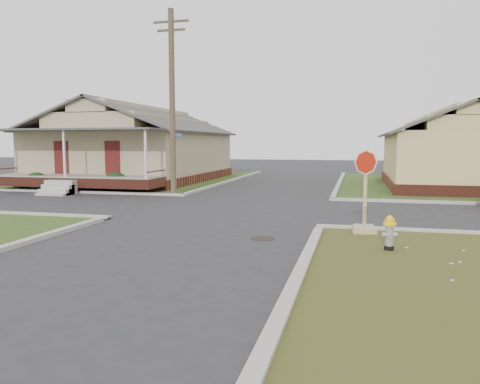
# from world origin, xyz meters

# --- Properties ---
(ground) EXTENTS (120.00, 120.00, 0.00)m
(ground) POSITION_xyz_m (0.00, 0.00, 0.00)
(ground) COLOR #29292B
(ground) RESTS_ON ground
(verge_far_left) EXTENTS (19.00, 19.00, 0.05)m
(verge_far_left) POSITION_xyz_m (-13.00, 18.00, 0.03)
(verge_far_left) COLOR #2D4418
(verge_far_left) RESTS_ON ground
(curbs) EXTENTS (80.00, 40.00, 0.12)m
(curbs) POSITION_xyz_m (0.00, 5.00, 0.00)
(curbs) COLOR #AEA89D
(curbs) RESTS_ON ground
(manhole) EXTENTS (0.64, 0.64, 0.01)m
(manhole) POSITION_xyz_m (2.20, -0.50, 0.01)
(manhole) COLOR black
(manhole) RESTS_ON ground
(corner_house) EXTENTS (10.10, 15.50, 5.30)m
(corner_house) POSITION_xyz_m (-10.00, 16.68, 2.28)
(corner_house) COLOR maroon
(corner_house) RESTS_ON ground
(side_house_yellow) EXTENTS (7.60, 11.60, 4.70)m
(side_house_yellow) POSITION_xyz_m (10.00, 16.50, 2.19)
(side_house_yellow) COLOR maroon
(side_house_yellow) RESTS_ON ground
(utility_pole) EXTENTS (1.80, 0.28, 9.00)m
(utility_pole) POSITION_xyz_m (-4.20, 8.90, 4.66)
(utility_pole) COLOR #453827
(utility_pole) RESTS_ON ground
(fire_hydrant) EXTENTS (0.31, 0.31, 0.84)m
(fire_hydrant) POSITION_xyz_m (5.43, -1.29, 0.51)
(fire_hydrant) COLOR black
(fire_hydrant) RESTS_ON ground
(stop_sign) EXTENTS (0.67, 0.65, 2.36)m
(stop_sign) POSITION_xyz_m (4.88, 0.84, 0.56)
(stop_sign) COLOR tan
(stop_sign) RESTS_ON ground
(hedge_left) EXTENTS (1.32, 1.08, 1.00)m
(hedge_left) POSITION_xyz_m (-12.22, 9.09, 0.55)
(hedge_left) COLOR black
(hedge_left) RESTS_ON verge_far_left
(hedge_right) EXTENTS (1.36, 1.11, 1.04)m
(hedge_right) POSITION_xyz_m (-7.72, 9.54, 0.57)
(hedge_right) COLOR black
(hedge_right) RESTS_ON verge_far_left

